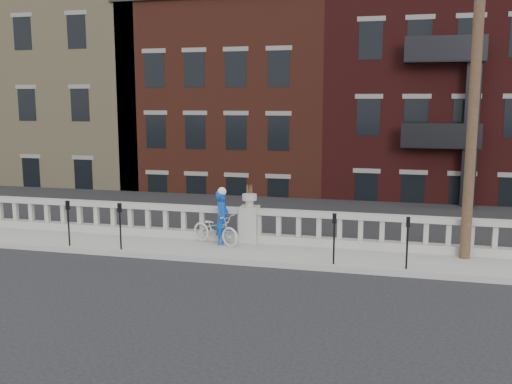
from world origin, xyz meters
TOP-DOWN VIEW (x-y plane):
  - ground at (0.00, 0.00)m, footprint 120.00×120.00m
  - sidewalk at (0.00, 3.00)m, footprint 32.00×2.20m
  - balustrade at (0.00, 3.95)m, footprint 28.00×0.34m
  - planter_pedestal at (0.00, 3.95)m, footprint 0.55×0.55m
  - lower_level at (0.56, 23.04)m, footprint 80.00×44.00m
  - utility_pole at (6.20, 3.60)m, footprint 1.60×0.28m
  - parking_meter_a at (-5.07, 2.15)m, footprint 0.10×0.09m
  - parking_meter_b at (-3.39, 2.15)m, footprint 0.10×0.09m
  - parking_meter_c at (2.77, 2.15)m, footprint 0.10×0.09m
  - parking_meter_d at (4.64, 2.15)m, footprint 0.10×0.09m
  - bicycle at (-0.92, 3.43)m, footprint 1.85×1.25m
  - cyclist at (-0.72, 3.49)m, footprint 0.41×0.60m

SIDE VIEW (x-z plane):
  - ground at x=0.00m, z-range 0.00..0.00m
  - sidewalk at x=0.00m, z-range 0.00..0.15m
  - bicycle at x=-0.92m, z-range 0.15..1.07m
  - balustrade at x=0.00m, z-range 0.13..1.16m
  - planter_pedestal at x=0.00m, z-range -0.05..1.71m
  - cyclist at x=-0.72m, z-range 0.15..1.77m
  - parking_meter_a at x=-5.07m, z-range 0.32..1.68m
  - parking_meter_b at x=-3.39m, z-range 0.32..1.68m
  - parking_meter_c at x=2.77m, z-range 0.32..1.68m
  - parking_meter_d at x=4.64m, z-range 0.32..1.68m
  - lower_level at x=0.56m, z-range -7.77..13.03m
  - utility_pole at x=6.20m, z-range 0.24..10.24m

